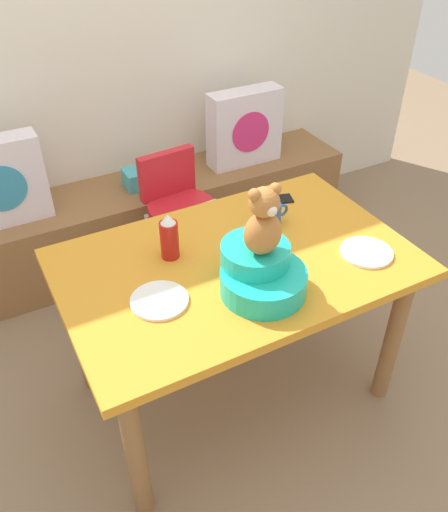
# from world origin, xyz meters

# --- Properties ---
(ground_plane) EXTENTS (8.00, 8.00, 0.00)m
(ground_plane) POSITION_xyz_m (0.00, 0.00, 0.00)
(ground_plane) COLOR #8C7256
(back_wall) EXTENTS (4.40, 0.10, 2.60)m
(back_wall) POSITION_xyz_m (0.00, 1.44, 1.30)
(back_wall) COLOR silver
(back_wall) RESTS_ON ground_plane
(window_bench) EXTENTS (2.60, 0.44, 0.46)m
(window_bench) POSITION_xyz_m (0.00, 1.17, 0.23)
(window_bench) COLOR olive
(window_bench) RESTS_ON ground_plane
(pillow_floral_right) EXTENTS (0.44, 0.15, 0.44)m
(pillow_floral_right) POSITION_xyz_m (0.70, 1.15, 0.68)
(pillow_floral_right) COLOR silver
(pillow_floral_right) RESTS_ON window_bench
(book_stack) EXTENTS (0.20, 0.14, 0.10)m
(book_stack) POSITION_xyz_m (0.05, 1.17, 0.51)
(book_stack) COLOR #41AEBE
(book_stack) RESTS_ON window_bench
(dining_table) EXTENTS (1.32, 0.85, 0.74)m
(dining_table) POSITION_xyz_m (0.00, 0.00, 0.63)
(dining_table) COLOR orange
(dining_table) RESTS_ON ground_plane
(highchair) EXTENTS (0.35, 0.47, 0.79)m
(highchair) POSITION_xyz_m (0.09, 0.74, 0.52)
(highchair) COLOR red
(highchair) RESTS_ON ground_plane
(infant_seat_teal) EXTENTS (0.30, 0.33, 0.16)m
(infant_seat_teal) POSITION_xyz_m (-0.01, -0.18, 0.81)
(infant_seat_teal) COLOR #1BB9A4
(infant_seat_teal) RESTS_ON dining_table
(teddy_bear) EXTENTS (0.13, 0.12, 0.25)m
(teddy_bear) POSITION_xyz_m (-0.01, -0.18, 1.02)
(teddy_bear) COLOR #B26F33
(teddy_bear) RESTS_ON infant_seat_teal
(ketchup_bottle) EXTENTS (0.07, 0.07, 0.18)m
(ketchup_bottle) POSITION_xyz_m (-0.21, 0.14, 0.83)
(ketchup_bottle) COLOR red
(ketchup_bottle) RESTS_ON dining_table
(coffee_mug) EXTENTS (0.12, 0.08, 0.09)m
(coffee_mug) POSITION_xyz_m (0.24, 0.14, 0.79)
(coffee_mug) COLOR #335999
(coffee_mug) RESTS_ON dining_table
(dinner_plate_near) EXTENTS (0.20, 0.20, 0.01)m
(dinner_plate_near) POSITION_xyz_m (0.45, -0.20, 0.75)
(dinner_plate_near) COLOR white
(dinner_plate_near) RESTS_ON dining_table
(dinner_plate_far) EXTENTS (0.20, 0.20, 0.01)m
(dinner_plate_far) POSITION_xyz_m (-0.35, -0.08, 0.75)
(dinner_plate_far) COLOR white
(dinner_plate_far) RESTS_ON dining_table
(cell_phone) EXTENTS (0.16, 0.11, 0.01)m
(cell_phone) POSITION_xyz_m (0.36, 0.29, 0.74)
(cell_phone) COLOR black
(cell_phone) RESTS_ON dining_table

